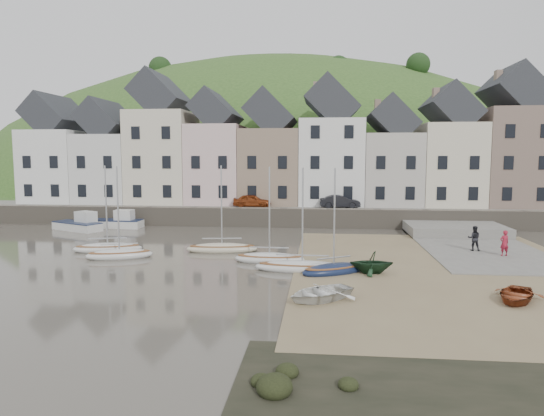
# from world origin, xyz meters

# --- Properties ---
(ground) EXTENTS (160.00, 160.00, 0.00)m
(ground) POSITION_xyz_m (0.00, 0.00, 0.00)
(ground) COLOR #454036
(ground) RESTS_ON ground
(quay_land) EXTENTS (90.00, 30.00, 1.50)m
(quay_land) POSITION_xyz_m (0.00, 32.00, 0.75)
(quay_land) COLOR #315020
(quay_land) RESTS_ON ground
(quay_street) EXTENTS (70.00, 7.00, 0.10)m
(quay_street) POSITION_xyz_m (0.00, 20.50, 1.55)
(quay_street) COLOR slate
(quay_street) RESTS_ON quay_land
(seawall) EXTENTS (70.00, 1.20, 1.80)m
(seawall) POSITION_xyz_m (0.00, 17.00, 0.90)
(seawall) COLOR slate
(seawall) RESTS_ON ground
(beach) EXTENTS (18.00, 26.00, 0.06)m
(beach) POSITION_xyz_m (11.00, 0.00, 0.03)
(beach) COLOR #7A694A
(beach) RESTS_ON ground
(slipway) EXTENTS (8.00, 18.00, 0.12)m
(slipway) POSITION_xyz_m (15.00, 8.00, 0.06)
(slipway) COLOR slate
(slipway) RESTS_ON ground
(hillside) EXTENTS (134.40, 84.00, 84.00)m
(hillside) POSITION_xyz_m (-5.00, 60.00, -17.99)
(hillside) COLOR #315020
(hillside) RESTS_ON ground
(townhouse_terrace) EXTENTS (61.05, 8.00, 13.93)m
(townhouse_terrace) POSITION_xyz_m (1.76, 24.00, 7.32)
(townhouse_terrace) COLOR silver
(townhouse_terrace) RESTS_ON quay_land
(sailboat_0) EXTENTS (5.02, 2.58, 6.32)m
(sailboat_0) POSITION_xyz_m (-11.53, 3.81, 0.26)
(sailboat_0) COLOR silver
(sailboat_0) RESTS_ON ground
(sailboat_1) EXTENTS (4.59, 2.87, 6.32)m
(sailboat_1) POSITION_xyz_m (-9.77, 1.72, 0.26)
(sailboat_1) COLOR silver
(sailboat_1) RESTS_ON ground
(sailboat_2) EXTENTS (5.22, 2.13, 6.32)m
(sailboat_2) POSITION_xyz_m (-3.42, 4.56, 0.26)
(sailboat_2) COLOR beige
(sailboat_2) RESTS_ON ground
(sailboat_3) EXTENTS (4.56, 1.59, 6.32)m
(sailboat_3) POSITION_xyz_m (0.29, 1.47, 0.26)
(sailboat_3) COLOR silver
(sailboat_3) RESTS_ON ground
(sailboat_4) EXTENTS (5.72, 1.66, 6.32)m
(sailboat_4) POSITION_xyz_m (2.48, -0.74, 0.26)
(sailboat_4) COLOR silver
(sailboat_4) RESTS_ON ground
(sailboat_5) EXTENTS (4.28, 3.37, 6.32)m
(sailboat_5) POSITION_xyz_m (4.31, -1.24, 0.27)
(sailboat_5) COLOR #131E3D
(sailboat_5) RESTS_ON ground
(motorboat_0) EXTENTS (5.28, 3.73, 1.70)m
(motorboat_0) POSITION_xyz_m (-18.40, 13.12, 0.58)
(motorboat_0) COLOR silver
(motorboat_0) RESTS_ON ground
(motorboat_2) EXTENTS (4.70, 1.87, 1.70)m
(motorboat_2) POSITION_xyz_m (-15.44, 15.01, 0.58)
(motorboat_2) COLOR silver
(motorboat_2) RESTS_ON ground
(rowboat_white) EXTENTS (4.20, 4.06, 0.71)m
(rowboat_white) POSITION_xyz_m (3.52, -6.69, 0.41)
(rowboat_white) COLOR white
(rowboat_white) RESTS_ON beach
(rowboat_green) EXTENTS (2.55, 2.23, 1.28)m
(rowboat_green) POSITION_xyz_m (6.46, -1.14, 0.70)
(rowboat_green) COLOR #17341D
(rowboat_green) RESTS_ON beach
(rowboat_red) EXTENTS (3.35, 3.71, 0.63)m
(rowboat_red) POSITION_xyz_m (12.59, -6.00, 0.37)
(rowboat_red) COLOR brown
(rowboat_red) RESTS_ON beach
(person_red) EXTENTS (0.71, 0.56, 1.72)m
(person_red) POSITION_xyz_m (15.76, 4.49, 0.98)
(person_red) COLOR maroon
(person_red) RESTS_ON slipway
(person_dark) EXTENTS (0.95, 0.80, 1.75)m
(person_dark) POSITION_xyz_m (14.30, 6.14, 1.00)
(person_dark) COLOR black
(person_dark) RESTS_ON slipway
(car_left) EXTENTS (3.84, 1.59, 1.30)m
(car_left) POSITION_xyz_m (-3.36, 19.50, 2.25)
(car_left) COLOR maroon
(car_left) RESTS_ON quay_street
(car_right) EXTENTS (4.03, 1.64, 1.30)m
(car_right) POSITION_xyz_m (5.40, 19.50, 2.25)
(car_right) COLOR black
(car_right) RESTS_ON quay_street
(shore_rocks) EXTENTS (14.00, 6.00, 0.69)m
(shore_rocks) POSITION_xyz_m (7.45, -15.29, 0.09)
(shore_rocks) COLOR black
(shore_rocks) RESTS_ON ground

